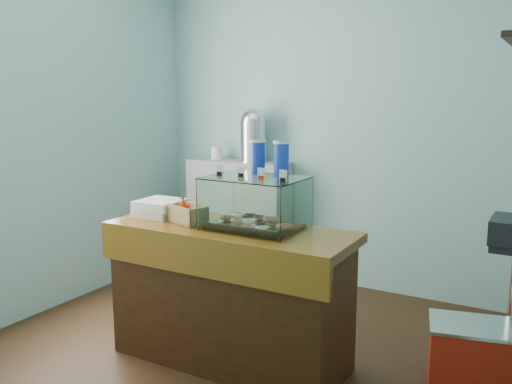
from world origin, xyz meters
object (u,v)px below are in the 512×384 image
Objects in this scene: coffee_urn at (253,134)px; red_cooler at (469,357)px; counter at (230,294)px; display_case at (257,201)px.

red_cooler is (2.14, -1.17, -1.15)m from coffee_urn.
coffee_urn is at bearing 114.92° from counter.
red_cooler is (1.25, 0.32, -0.86)m from display_case.
coffee_urn is at bearing 121.51° from display_case.
counter is at bearing -152.36° from display_case.
counter is 2.97× the size of red_cooler.
counter is 3.24× the size of coffee_urn.
display_case reaches higher than counter.
coffee_urn reaches higher than red_cooler.
display_case is 1.21× the size of coffee_urn.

